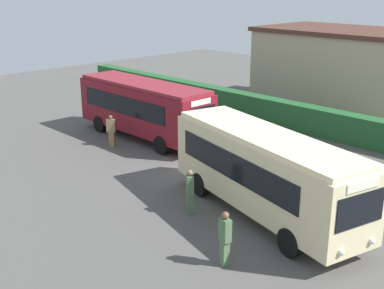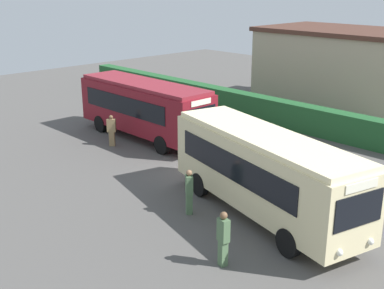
{
  "view_description": "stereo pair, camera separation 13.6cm",
  "coord_description": "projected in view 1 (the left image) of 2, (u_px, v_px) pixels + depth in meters",
  "views": [
    {
      "loc": [
        15.2,
        -15.9,
        8.66
      ],
      "look_at": [
        -1.02,
        -0.18,
        1.25
      ],
      "focal_mm": 46.73,
      "sensor_mm": 36.0,
      "label": 1
    },
    {
      "loc": [
        15.29,
        -15.81,
        8.66
      ],
      "look_at": [
        -1.02,
        -0.18,
        1.25
      ],
      "focal_mm": 46.73,
      "sensor_mm": 36.0,
      "label": 2
    }
  ],
  "objects": [
    {
      "name": "hedge_row",
      "position": [
        317.0,
        121.0,
        29.35
      ],
      "size": [
        44.0,
        1.03,
        1.62
      ],
      "primitive_type": "cube",
      "color": "#205429",
      "rests_on": "ground_plane"
    },
    {
      "name": "person_right",
      "position": [
        225.0,
        237.0,
        15.67
      ],
      "size": [
        0.43,
        0.33,
        1.88
      ],
      "rotation": [
        0.0,
        0.0,
        4.51
      ],
      "color": "#4C6B47",
      "rests_on": "ground_plane"
    },
    {
      "name": "ground_plane",
      "position": [
        210.0,
        174.0,
        23.59
      ],
      "size": [
        64.0,
        64.0,
        0.0
      ],
      "primitive_type": "plane",
      "color": "#514F4C"
    },
    {
      "name": "bus_maroon",
      "position": [
        144.0,
        106.0,
        28.34
      ],
      "size": [
        9.26,
        2.57,
        3.27
      ],
      "rotation": [
        0.0,
        0.0,
        0.0
      ],
      "color": "maroon",
      "rests_on": "ground_plane"
    },
    {
      "name": "depot_building",
      "position": [
        346.0,
        69.0,
        34.85
      ],
      "size": [
        12.07,
        7.17,
        5.55
      ],
      "color": "tan",
      "rests_on": "ground_plane"
    },
    {
      "name": "person_left",
      "position": [
        111.0,
        130.0,
        27.26
      ],
      "size": [
        0.52,
        0.52,
        1.74
      ],
      "rotation": [
        0.0,
        0.0,
        5.5
      ],
      "color": "olive",
      "rests_on": "ground_plane"
    },
    {
      "name": "person_center",
      "position": [
        190.0,
        191.0,
        19.22
      ],
      "size": [
        0.46,
        0.43,
        1.83
      ],
      "rotation": [
        0.0,
        0.0,
        0.96
      ],
      "color": "#4C6B47",
      "rests_on": "ground_plane"
    },
    {
      "name": "bus_cream",
      "position": [
        265.0,
        170.0,
        18.8
      ],
      "size": [
        9.49,
        4.55,
        3.3
      ],
      "rotation": [
        0.0,
        0.0,
        -0.24
      ],
      "color": "beige",
      "rests_on": "ground_plane"
    }
  ]
}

